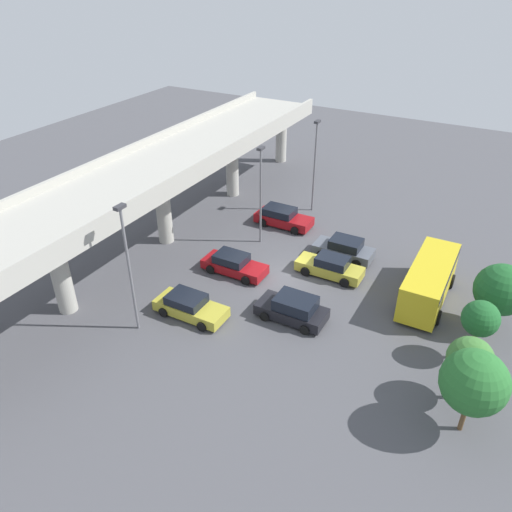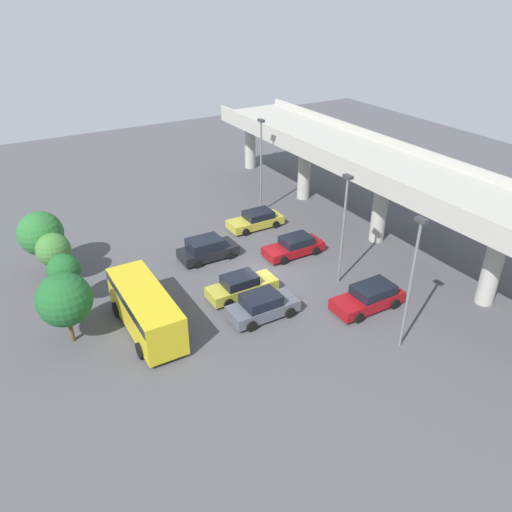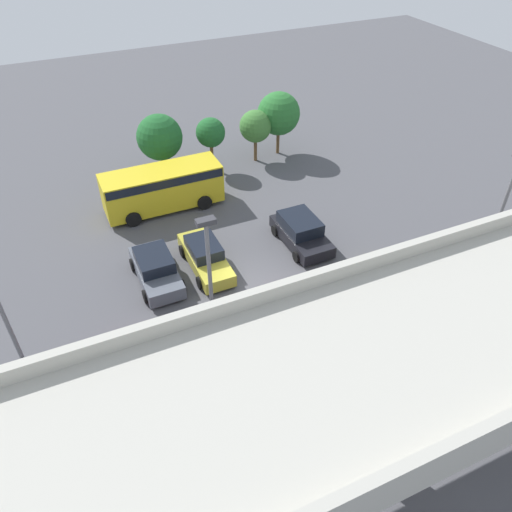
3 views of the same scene
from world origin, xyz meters
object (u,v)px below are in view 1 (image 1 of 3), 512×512
(tree_front_right, at_px, (480,319))
(parked_car_0, at_px, (190,306))
(parked_car_3, at_px, (330,267))
(lamp_post_by_overpass, at_px, (128,261))
(tree_front_centre, at_px, (470,360))
(lamp_post_mid_lot, at_px, (261,188))
(shuttle_bus, at_px, (430,279))
(parked_car_4, at_px, (344,249))
(tree_front_far_right, at_px, (501,290))
(parked_car_1, at_px, (293,309))
(parked_car_2, at_px, (234,264))
(lamp_post_near_aisle, at_px, (315,160))
(tree_front_left, at_px, (474,382))
(parked_car_5, at_px, (283,217))

(tree_front_right, bearing_deg, parked_car_0, 105.00)
(parked_car_3, height_order, lamp_post_by_overpass, lamp_post_by_overpass)
(tree_front_centre, bearing_deg, tree_front_right, 0.14)
(tree_front_centre, bearing_deg, parked_car_0, 93.37)
(lamp_post_mid_lot, xyz_separation_m, lamp_post_by_overpass, (-13.10, 1.47, 0.26))
(shuttle_bus, bearing_deg, parked_car_4, 70.42)
(shuttle_bus, relative_size, lamp_post_mid_lot, 0.94)
(parked_car_3, xyz_separation_m, shuttle_bus, (0.38, -6.68, 0.90))
(tree_front_centre, distance_m, tree_front_right, 3.40)
(parked_car_3, bearing_deg, parked_car_0, 54.47)
(lamp_post_mid_lot, distance_m, tree_front_far_right, 17.78)
(parked_car_0, height_order, tree_front_right, tree_front_right)
(shuttle_bus, relative_size, lamp_post_by_overpass, 0.88)
(lamp_post_mid_lot, distance_m, lamp_post_by_overpass, 13.18)
(parked_car_1, relative_size, tree_front_right, 1.14)
(tree_front_far_right, bearing_deg, lamp_post_mid_lot, 81.26)
(parked_car_1, height_order, parked_car_4, parked_car_1)
(parked_car_1, distance_m, tree_front_right, 10.69)
(parked_car_1, bearing_deg, parked_car_0, 25.25)
(parked_car_2, xyz_separation_m, lamp_post_mid_lot, (4.88, 0.45, 3.92))
(shuttle_bus, distance_m, lamp_post_by_overpass, 19.07)
(parked_car_1, relative_size, tree_front_far_right, 0.99)
(parked_car_1, height_order, lamp_post_near_aisle, lamp_post_near_aisle)
(lamp_post_near_aisle, height_order, lamp_post_mid_lot, lamp_post_near_aisle)
(lamp_post_mid_lot, bearing_deg, parked_car_0, -176.95)
(shuttle_bus, distance_m, lamp_post_mid_lot, 13.77)
(parked_car_3, xyz_separation_m, tree_front_centre, (-7.59, -10.17, 1.95))
(lamp_post_near_aisle, relative_size, tree_front_far_right, 1.83)
(parked_car_1, xyz_separation_m, lamp_post_mid_lot, (7.69, 6.45, 3.83))
(parked_car_2, bearing_deg, tree_front_centre, -15.75)
(parked_car_3, distance_m, lamp_post_mid_lot, 7.95)
(parked_car_0, xyz_separation_m, tree_front_far_right, (7.77, -16.94, 2.20))
(parked_car_1, distance_m, tree_front_centre, 10.71)
(tree_front_centre, xyz_separation_m, tree_front_right, (3.40, 0.01, 0.16))
(parked_car_2, bearing_deg, tree_front_far_right, 7.33)
(tree_front_left, distance_m, tree_front_far_right, 8.86)
(parked_car_3, distance_m, tree_front_centre, 12.84)
(parked_car_2, bearing_deg, parked_car_5, 91.14)
(tree_front_right, bearing_deg, parked_car_2, 85.73)
(parked_car_0, xyz_separation_m, parked_car_1, (2.78, -5.89, 0.10))
(parked_car_4, height_order, tree_front_left, tree_front_left)
(lamp_post_by_overpass, bearing_deg, parked_car_5, -6.08)
(lamp_post_by_overpass, bearing_deg, parked_car_1, -55.67)
(parked_car_3, distance_m, tree_front_far_right, 11.07)
(parked_car_0, xyz_separation_m, lamp_post_near_aisle, (17.76, -0.76, 4.07))
(lamp_post_by_overpass, xyz_separation_m, tree_front_centre, (3.59, -18.31, -2.19))
(parked_car_2, height_order, tree_front_far_right, tree_front_far_right)
(parked_car_5, xyz_separation_m, tree_front_right, (-9.51, -16.54, 2.09))
(parked_car_4, xyz_separation_m, parked_car_5, (2.57, 6.40, -0.02))
(tree_front_left, distance_m, tree_front_centre, 2.12)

